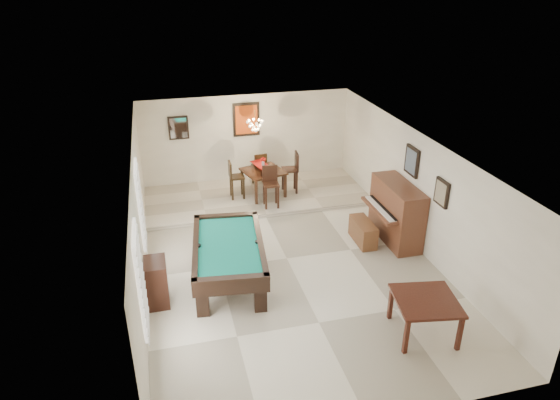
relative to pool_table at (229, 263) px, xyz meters
name	(u,v)px	position (x,y,z in m)	size (l,w,h in m)	color
ground_plane	(287,259)	(1.35, 0.53, -0.43)	(6.00, 9.00, 0.02)	beige
wall_back	(247,139)	(1.35, 5.03, 0.88)	(6.00, 0.04, 2.60)	silver
wall_front	(377,352)	(1.35, -3.97, 0.88)	(6.00, 0.04, 2.60)	silver
wall_left	(139,222)	(-1.65, 0.53, 0.88)	(0.04, 9.00, 2.60)	silver
wall_right	(417,191)	(4.35, 0.53, 0.88)	(0.04, 9.00, 2.60)	silver
ceiling	(287,146)	(1.35, 0.53, 2.18)	(6.00, 9.00, 0.04)	white
dining_step	(256,196)	(1.35, 3.78, -0.36)	(6.00, 2.50, 0.12)	beige
window_left_front	(140,280)	(-1.62, -1.67, 0.98)	(0.06, 1.00, 1.70)	white
window_left_rear	(140,204)	(-1.62, 1.13, 0.98)	(0.06, 1.00, 1.70)	white
pool_table	(229,263)	(0.00, 0.00, 0.00)	(1.38, 2.55, 0.85)	black
square_table	(424,316)	(3.01, -2.43, -0.07)	(1.04, 1.04, 0.72)	#33140C
upright_piano	(390,213)	(3.86, 0.75, 0.27)	(0.94, 1.67, 1.39)	brown
piano_bench	(363,232)	(3.25, 0.80, -0.17)	(0.36, 0.93, 0.52)	brown
apothecary_chest	(157,282)	(-1.43, -0.38, 0.03)	(0.40, 0.60, 0.91)	black
dining_table	(263,181)	(1.54, 3.70, 0.11)	(1.01, 1.01, 0.83)	black
flower_vase	(263,162)	(1.54, 3.70, 0.66)	(0.16, 0.16, 0.27)	red
dining_chair_south	(271,187)	(1.57, 2.94, 0.23)	(0.40, 0.40, 1.07)	black
dining_chair_north	(259,169)	(1.57, 4.41, 0.18)	(0.36, 0.36, 0.98)	black
dining_chair_west	(237,180)	(0.81, 3.71, 0.21)	(0.38, 0.38, 1.03)	black
dining_chair_east	(290,173)	(2.28, 3.72, 0.26)	(0.42, 0.42, 1.14)	black
chandelier	(255,121)	(1.35, 3.73, 1.78)	(0.44, 0.44, 0.60)	#FFE5B2
back_painting	(246,119)	(1.35, 4.99, 1.48)	(0.75, 0.06, 0.95)	#D84C14
back_mirror	(178,128)	(-0.55, 4.99, 1.38)	(0.55, 0.06, 0.65)	white
right_picture_upper	(412,161)	(4.31, 0.83, 1.48)	(0.06, 0.55, 0.65)	slate
right_picture_lower	(442,193)	(4.31, -0.47, 1.28)	(0.06, 0.45, 0.55)	gray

